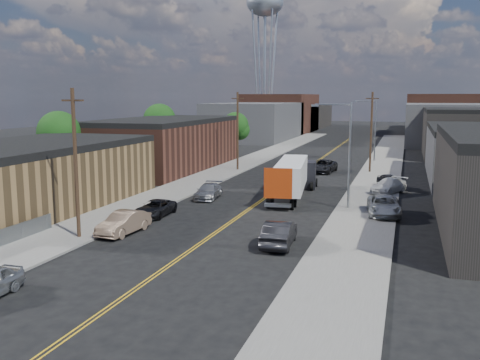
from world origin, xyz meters
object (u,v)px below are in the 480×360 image
Objects in this scene: car_left_d at (208,191)px; car_ahead_truck at (323,166)px; car_left_b at (124,223)px; car_right_lot_b at (389,186)px; car_right_lot_a at (384,205)px; semi_truck at (295,175)px; car_right_oncoming at (279,233)px; car_left_c at (155,208)px; car_right_lot_c at (390,181)px; water_tower at (265,8)px.

car_ahead_truck is at bearing 63.64° from car_left_d.
car_right_lot_b is at bearing 56.06° from car_left_b.
car_right_lot_a is 1.12× the size of car_right_lot_b.
car_right_oncoming is at bearing -89.07° from semi_truck.
car_right_lot_a is (16.99, 10.99, 0.12)m from car_left_b.
car_left_c is 0.85× the size of car_right_lot_a.
car_right_oncoming reaches higher than car_left_d.
car_right_lot_a is at bearing -64.54° from car_ahead_truck.
car_ahead_truck is at bearing -90.35° from car_right_oncoming.
car_left_b is 1.00× the size of car_left_d.
car_left_c is at bearing -111.93° from car_right_lot_b.
car_left_b is 11.00m from car_right_oncoming.
car_right_lot_c is (17.40, 18.60, 0.21)m from car_left_c.
semi_truck reaches higher than car_left_d.
car_right_lot_b is (17.40, 15.67, 0.21)m from car_left_c.
car_left_c is (-8.88, -11.58, -1.41)m from semi_truck.
car_left_d is at bearing -78.56° from water_tower.
car_left_c is 1.12× the size of car_right_lot_c.
car_right_lot_a reaches higher than car_left_c.
car_right_lot_c is 0.71× the size of car_ahead_truck.
car_left_b is 0.98× the size of car_right_lot_b.
car_right_lot_b is (16.00, 7.42, 0.16)m from car_left_d.
car_left_c is at bearing 98.71° from car_left_b.
car_right_lot_c is (6.00, 23.93, 0.03)m from car_right_oncoming.
water_tower is 97.63m from car_right_lot_a.
car_right_lot_a reaches higher than car_ahead_truck.
semi_truck is 17.15m from car_right_oncoming.
water_tower is 103.62m from car_left_b.
car_right_oncoming is at bearing -127.69° from car_right_lot_c.
car_right_oncoming reaches higher than car_right_lot_c.
car_ahead_truck reaches higher than car_left_b.
car_left_b is 5.69m from car_left_c.
car_right_lot_c is (16.99, 24.27, 0.07)m from car_left_b.
car_right_lot_c reaches higher than car_left_c.
car_right_oncoming is at bearing 6.35° from car_left_b.
car_right_lot_b reaches higher than car_left_d.
car_left_b is 29.63m from car_right_lot_c.
water_tower is at bearing 139.38° from car_right_lot_b.
car_left_d is 1.16× the size of car_right_lot_c.
car_right_lot_a reaches higher than car_right_lot_c.
car_left_c is at bearing -156.71° from car_right_lot_c.
car_right_lot_c is at bearing 31.96° from semi_truck.
water_tower is 7.82× the size of car_left_b.
car_right_lot_a is 1.32× the size of car_right_lot_c.
car_left_c is 8.37m from car_left_d.
car_right_lot_b is 0.84× the size of car_ahead_truck.
car_ahead_truck is (-2.43, 34.13, -0.02)m from car_right_oncoming.
car_right_lot_b is at bearing 83.94° from car_right_lot_a.
semi_truck is 19.27m from car_left_b.
car_right_lot_a is (17.40, 5.32, 0.26)m from car_left_c.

